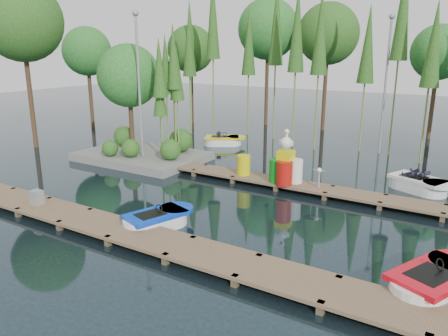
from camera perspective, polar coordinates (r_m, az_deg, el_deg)
The scene contains 15 objects.
ground_plane at distance 17.01m, azimuth -2.32°, elevation -3.72°, with size 90.00×90.00×0.00m, color #1E3038.
near_dock at distance 13.69m, azimuth -13.04°, elevation -7.97°, with size 18.00×1.50×0.50m.
far_dock at distance 18.50m, azimuth 4.58°, elevation -1.41°, with size 15.00×1.20×0.50m.
island at distance 22.70m, azimuth -11.08°, elevation 9.11°, with size 6.20×4.20×6.75m.
tree_screen at distance 26.32m, azimuth 7.19°, elevation 16.50°, with size 34.42×18.53×10.31m.
lamp_island at distance 21.50m, azimuth -11.08°, elevation 11.65°, with size 0.30×0.30×7.25m.
lamp_rear at distance 24.83m, azimuth 20.45°, elevation 11.46°, with size 0.30×0.30×7.25m.
boat_blue at distance 14.22m, azimuth -8.72°, elevation -6.81°, with size 1.81×2.68×0.83m.
boat_red at distance 11.63m, azimuth 25.85°, elevation -13.38°, with size 2.30×3.09×0.95m.
boat_yellow_far at distance 25.86m, azimuth -0.11°, elevation 3.59°, with size 2.69×2.24×1.24m.
boat_white_far at distance 19.20m, azimuth 24.11°, elevation -1.96°, with size 2.92×2.15×1.26m.
utility_cabinet at distance 16.57m, azimuth -23.25°, elevation -3.54°, with size 0.40×0.34×0.49m, color gray.
yellow_barrel at distance 18.70m, azimuth 2.59°, elevation 0.39°, with size 0.57×0.57×0.85m, color #D3C80B.
drum_cluster at distance 17.65m, azimuth 8.03°, elevation 0.07°, with size 1.27×1.17×2.20m.
seagull_post at distance 17.35m, azimuth 12.31°, elevation -0.80°, with size 0.49×0.27×0.79m.
Camera 1 is at (9.04, -13.28, 5.58)m, focal length 35.00 mm.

